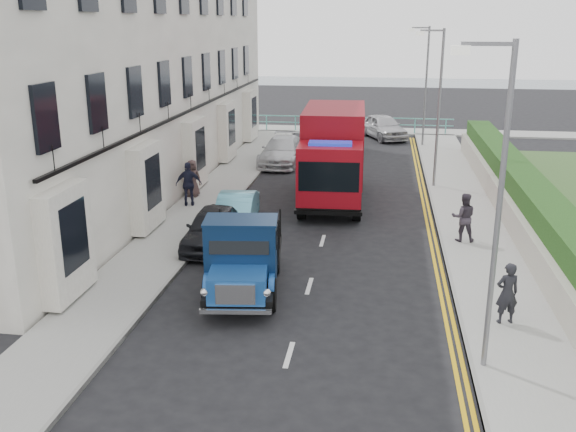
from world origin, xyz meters
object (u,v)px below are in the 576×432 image
at_px(lamp_near, 494,193).
at_px(bedford_lorry, 242,262).
at_px(pedestrian_east_near, 507,293).
at_px(parked_car_front, 213,228).
at_px(lamp_mid, 437,99).
at_px(lamp_far, 424,79).
at_px(red_lorry, 333,153).

xyz_separation_m(lamp_near, bedford_lorry, (-5.90, 2.95, -2.95)).
bearing_deg(bedford_lorry, pedestrian_east_near, -13.52).
relative_size(parked_car_front, pedestrian_east_near, 2.45).
bearing_deg(lamp_mid, bedford_lorry, -114.31).
xyz_separation_m(lamp_mid, lamp_far, (0.00, 10.00, 0.00)).
xyz_separation_m(lamp_far, bedford_lorry, (-5.90, -23.05, -2.95)).
distance_m(lamp_near, lamp_mid, 16.00).
height_order(red_lorry, pedestrian_east_near, red_lorry).
distance_m(red_lorry, pedestrian_east_near, 12.42).
xyz_separation_m(lamp_far, pedestrian_east_near, (0.92, -23.82, -3.09)).
height_order(lamp_near, lamp_far, same).
height_order(lamp_mid, parked_car_front, lamp_mid).
bearing_deg(lamp_near, red_lorry, 107.72).
xyz_separation_m(lamp_mid, bedford_lorry, (-5.90, -13.05, -2.95)).
distance_m(lamp_mid, lamp_far, 10.00).
bearing_deg(lamp_mid, red_lorry, -148.81).
relative_size(lamp_near, pedestrian_east_near, 4.42).
relative_size(lamp_near, bedford_lorry, 1.40).
relative_size(bedford_lorry, red_lorry, 0.68).
bearing_deg(parked_car_front, lamp_far, 67.17).
bearing_deg(parked_car_front, bedford_lorry, -65.30).
xyz_separation_m(lamp_near, red_lorry, (-4.28, 13.41, -1.97)).
bearing_deg(red_lorry, lamp_far, 68.98).
relative_size(bedford_lorry, parked_car_front, 1.29).
xyz_separation_m(lamp_near, lamp_far, (0.00, 26.00, 0.00)).
height_order(lamp_far, red_lorry, lamp_far).
height_order(lamp_far, pedestrian_east_near, lamp_far).
distance_m(lamp_near, red_lorry, 14.21).
height_order(lamp_far, parked_car_front, lamp_far).
relative_size(red_lorry, pedestrian_east_near, 4.64).
bearing_deg(pedestrian_east_near, lamp_near, 51.84).
bearing_deg(bedford_lorry, lamp_far, 68.54).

